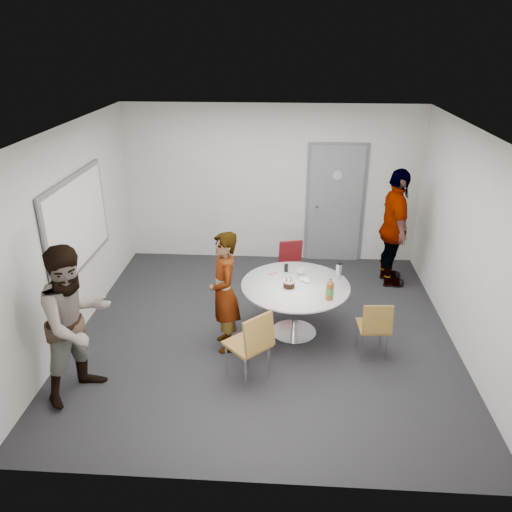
# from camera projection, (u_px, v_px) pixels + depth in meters

# --- Properties ---
(floor) EXTENTS (5.00, 5.00, 0.00)m
(floor) POSITION_uv_depth(u_px,v_px,m) (264.00, 332.00, 6.79)
(floor) COLOR black
(floor) RESTS_ON ground
(ceiling) EXTENTS (5.00, 5.00, 0.00)m
(ceiling) POSITION_uv_depth(u_px,v_px,m) (265.00, 131.00, 5.69)
(ceiling) COLOR silver
(ceiling) RESTS_ON wall_back
(wall_back) EXTENTS (5.00, 0.00, 5.00)m
(wall_back) POSITION_uv_depth(u_px,v_px,m) (272.00, 185.00, 8.52)
(wall_back) COLOR silver
(wall_back) RESTS_ON floor
(wall_left) EXTENTS (0.00, 5.00, 5.00)m
(wall_left) POSITION_uv_depth(u_px,v_px,m) (70.00, 235.00, 6.38)
(wall_left) COLOR silver
(wall_left) RESTS_ON floor
(wall_right) EXTENTS (0.00, 5.00, 5.00)m
(wall_right) POSITION_uv_depth(u_px,v_px,m) (469.00, 245.00, 6.10)
(wall_right) COLOR silver
(wall_right) RESTS_ON floor
(wall_front) EXTENTS (5.00, 0.00, 5.00)m
(wall_front) POSITION_uv_depth(u_px,v_px,m) (250.00, 359.00, 3.96)
(wall_front) COLOR silver
(wall_front) RESTS_ON floor
(door) EXTENTS (1.02, 0.17, 2.12)m
(door) POSITION_uv_depth(u_px,v_px,m) (335.00, 204.00, 8.57)
(door) COLOR gray
(door) RESTS_ON wall_back
(whiteboard) EXTENTS (0.04, 1.90, 1.25)m
(whiteboard) POSITION_uv_depth(u_px,v_px,m) (78.00, 223.00, 6.52)
(whiteboard) COLOR slate
(whiteboard) RESTS_ON wall_left
(table) EXTENTS (1.41, 1.41, 1.02)m
(table) POSITION_uv_depth(u_px,v_px,m) (297.00, 292.00, 6.51)
(table) COLOR white
(table) RESTS_ON floor
(chair_near_left) EXTENTS (0.63, 0.63, 0.91)m
(chair_near_left) POSITION_uv_depth(u_px,v_px,m) (252.00, 341.00, 5.61)
(chair_near_left) COLOR brown
(chair_near_left) RESTS_ON floor
(chair_near_right) EXTENTS (0.40, 0.43, 0.79)m
(chair_near_right) POSITION_uv_depth(u_px,v_px,m) (375.00, 325.00, 6.07)
(chair_near_right) COLOR brown
(chair_near_right) RESTS_ON floor
(chair_far) EXTENTS (0.46, 0.49, 0.80)m
(chair_far) POSITION_uv_depth(u_px,v_px,m) (292.00, 262.00, 7.71)
(chair_far) COLOR maroon
(chair_far) RESTS_ON floor
(person_main) EXTENTS (0.53, 0.66, 1.57)m
(person_main) POSITION_uv_depth(u_px,v_px,m) (224.00, 292.00, 6.17)
(person_main) COLOR #A5C6EA
(person_main) RESTS_ON floor
(person_left) EXTENTS (1.04, 1.09, 1.79)m
(person_left) POSITION_uv_depth(u_px,v_px,m) (76.00, 323.00, 5.32)
(person_left) COLOR white
(person_left) RESTS_ON floor
(person_right) EXTENTS (0.50, 1.12, 1.89)m
(person_right) POSITION_uv_depth(u_px,v_px,m) (394.00, 228.00, 7.75)
(person_right) COLOR black
(person_right) RESTS_ON floor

